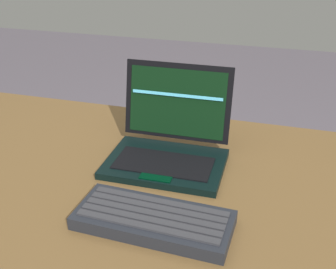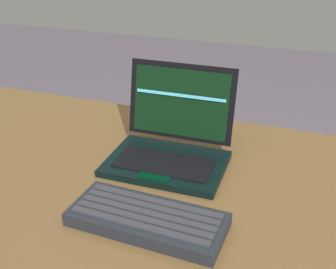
% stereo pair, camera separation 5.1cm
% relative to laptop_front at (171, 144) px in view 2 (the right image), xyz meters
% --- Properties ---
extents(desk, '(1.50, 0.74, 0.74)m').
position_rel_laptop_front_xyz_m(desk, '(-0.03, -0.10, -0.16)').
color(desk, brown).
rests_on(desk, ground).
extents(laptop_front, '(0.27, 0.23, 0.21)m').
position_rel_laptop_front_xyz_m(laptop_front, '(0.00, 0.00, 0.00)').
color(laptop_front, black).
rests_on(laptop_front, desk).
extents(external_keyboard, '(0.30, 0.13, 0.03)m').
position_rel_laptop_front_xyz_m(external_keyboard, '(0.04, -0.24, -0.03)').
color(external_keyboard, '#22252D').
rests_on(external_keyboard, desk).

